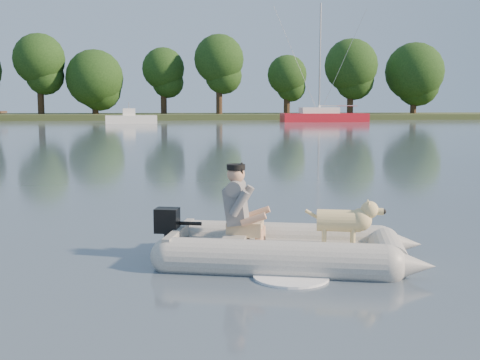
{
  "coord_description": "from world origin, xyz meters",
  "views": [
    {
      "loc": [
        -0.32,
        -6.48,
        1.81
      ],
      "look_at": [
        0.46,
        1.7,
        0.75
      ],
      "focal_mm": 45.0,
      "sensor_mm": 36.0,
      "label": 1
    }
  ],
  "objects": [
    {
      "name": "motorboat",
      "position": [
        -4.87,
        47.43,
        0.89
      ],
      "size": [
        4.79,
        2.33,
        1.95
      ],
      "primitive_type": null,
      "rotation": [
        0.0,
        0.0,
        0.12
      ],
      "color": "white",
      "rests_on": "water"
    },
    {
      "name": "dog",
      "position": [
        1.42,
        0.04,
        0.44
      ],
      "size": [
        0.84,
        0.47,
        0.53
      ],
      "primitive_type": null,
      "rotation": [
        0.0,
        0.0,
        -0.24
      ],
      "color": "#D3BE7A",
      "rests_on": "dinghy"
    },
    {
      "name": "sailboat",
      "position": [
        13.09,
        50.3,
        0.49
      ],
      "size": [
        8.26,
        2.7,
        11.26
      ],
      "rotation": [
        0.0,
        0.0,
        0.03
      ],
      "color": "#B51421",
      "rests_on": "water"
    },
    {
      "name": "man",
      "position": [
        0.3,
        0.32,
        0.67
      ],
      "size": [
        0.73,
        0.67,
        0.92
      ],
      "primitive_type": null,
      "rotation": [
        0.0,
        0.0,
        -0.24
      ],
      "color": "slate",
      "rests_on": "dinghy"
    },
    {
      "name": "water",
      "position": [
        0.0,
        0.0,
        0.0
      ],
      "size": [
        160.0,
        160.0,
        0.0
      ],
      "primitive_type": "plane",
      "color": "slate",
      "rests_on": "ground"
    },
    {
      "name": "shore_bank",
      "position": [
        0.0,
        62.0,
        0.25
      ],
      "size": [
        160.0,
        12.0,
        0.7
      ],
      "primitive_type": "cube",
      "color": "#47512D",
      "rests_on": "water"
    },
    {
      "name": "treeline",
      "position": [
        -3.71,
        61.11,
        5.48
      ],
      "size": [
        71.02,
        7.35,
        9.27
      ],
      "color": "#332316",
      "rests_on": "shore_bank"
    },
    {
      "name": "outboard_motor",
      "position": [
        -0.52,
        0.47,
        0.27
      ],
      "size": [
        0.4,
        0.33,
        0.68
      ],
      "primitive_type": null,
      "rotation": [
        0.0,
        0.0,
        -0.24
      ],
      "color": "black",
      "rests_on": "dinghy"
    },
    {
      "name": "dinghy",
      "position": [
        0.87,
        0.13,
        0.5
      ],
      "size": [
        4.79,
        3.99,
        1.2
      ],
      "primitive_type": null,
      "rotation": [
        0.0,
        0.0,
        -0.24
      ],
      "color": "gray",
      "rests_on": "water"
    }
  ]
}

